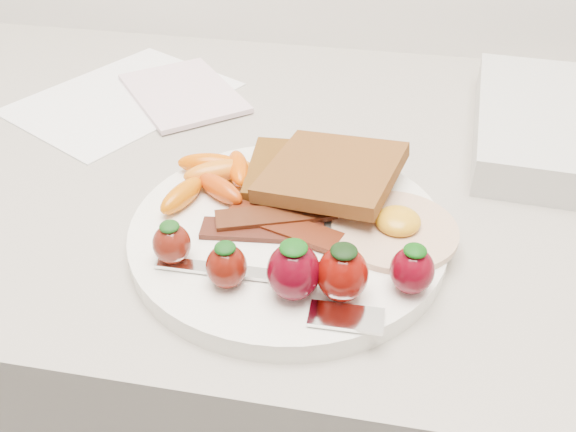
# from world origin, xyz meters

# --- Properties ---
(counter) EXTENTS (2.00, 0.60, 0.90)m
(counter) POSITION_xyz_m (0.00, 1.70, 0.45)
(counter) COLOR gray
(counter) RESTS_ON ground
(plate) EXTENTS (0.27, 0.27, 0.02)m
(plate) POSITION_xyz_m (-0.00, 1.57, 0.91)
(plate) COLOR white
(plate) RESTS_ON counter
(toast_lower) EXTENTS (0.10, 0.10, 0.01)m
(toast_lower) POSITION_xyz_m (-0.00, 1.64, 0.93)
(toast_lower) COLOR #412310
(toast_lower) RESTS_ON plate
(toast_upper) EXTENTS (0.13, 0.13, 0.03)m
(toast_upper) POSITION_xyz_m (0.03, 1.63, 0.94)
(toast_upper) COLOR #4D2B0C
(toast_upper) RESTS_ON toast_lower
(fried_egg) EXTENTS (0.14, 0.14, 0.02)m
(fried_egg) POSITION_xyz_m (0.09, 1.58, 0.92)
(fried_egg) COLOR silver
(fried_egg) RESTS_ON plate
(bacon_strips) EXTENTS (0.12, 0.07, 0.01)m
(bacon_strips) POSITION_xyz_m (-0.01, 1.56, 0.92)
(bacon_strips) COLOR black
(bacon_strips) RESTS_ON plate
(baby_carrots) EXTENTS (0.08, 0.11, 0.02)m
(baby_carrots) POSITION_xyz_m (-0.08, 1.62, 0.93)
(baby_carrots) COLOR orange
(baby_carrots) RESTS_ON plate
(strawberries) EXTENTS (0.22, 0.06, 0.05)m
(strawberries) POSITION_xyz_m (0.02, 1.50, 0.94)
(strawberries) COLOR #58150B
(strawberries) RESTS_ON plate
(fork) EXTENTS (0.18, 0.05, 0.00)m
(fork) POSITION_xyz_m (0.01, 1.49, 0.92)
(fork) COLOR silver
(fork) RESTS_ON plate
(paper_sheet) EXTENTS (0.27, 0.30, 0.00)m
(paper_sheet) POSITION_xyz_m (-0.25, 1.80, 0.90)
(paper_sheet) COLOR white
(paper_sheet) RESTS_ON counter
(notepad) EXTENTS (0.19, 0.20, 0.01)m
(notepad) POSITION_xyz_m (-0.18, 1.82, 0.91)
(notepad) COLOR silver
(notepad) RESTS_ON paper_sheet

